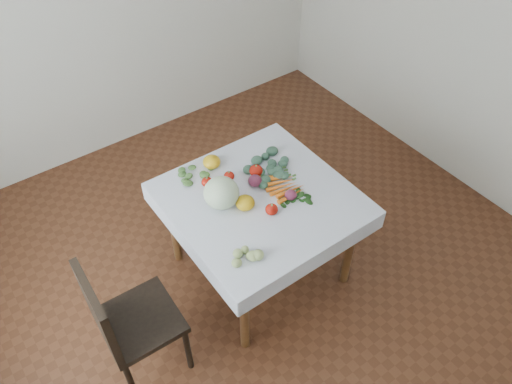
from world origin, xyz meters
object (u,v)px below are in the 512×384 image
Objects in this scene: table at (260,208)px; heirloom_back at (212,162)px; carrot_bunch at (283,185)px; chair at (123,320)px; cabbage at (221,193)px.

table is 8.29× the size of heirloom_back.
heirloom_back is 0.52m from carrot_bunch.
chair is 4.30× the size of cabbage.
heirloom_back is at bearing 121.24° from carrot_bunch.
heirloom_back is at bearing 102.04° from table.
carrot_bunch is at bearing -14.47° from cabbage.
carrot_bunch is at bearing -3.70° from table.
chair is at bearing -172.93° from carrot_bunch.
carrot_bunch is at bearing -58.76° from heirloom_back.
chair reaches higher than table.
chair reaches higher than carrot_bunch.
heirloom_back is (0.98, 0.60, 0.25)m from chair.
chair is 1.28m from carrot_bunch.
table is 1.09m from chair.
cabbage reaches higher than table.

